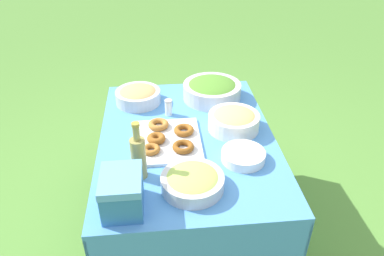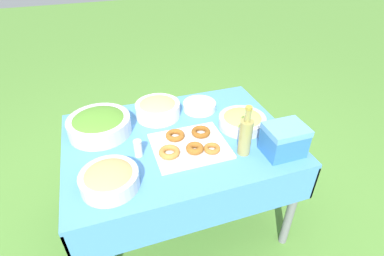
% 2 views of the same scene
% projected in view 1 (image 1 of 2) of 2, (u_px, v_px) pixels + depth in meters
% --- Properties ---
extents(ground_plane, '(14.00, 14.00, 0.00)m').
position_uv_depth(ground_plane, '(188.00, 227.00, 2.35)').
color(ground_plane, '#568C38').
extents(picnic_table, '(1.25, 0.92, 0.69)m').
position_uv_depth(picnic_table, '(187.00, 151.00, 2.02)').
color(picnic_table, '#4C8CD1').
rests_on(picnic_table, ground_plane).
extents(salad_bowl, '(0.35, 0.35, 0.12)m').
position_uv_depth(salad_bowl, '(212.00, 89.00, 2.30)').
color(salad_bowl, silver).
rests_on(salad_bowl, picnic_table).
extents(pasta_bowl, '(0.27, 0.27, 0.11)m').
position_uv_depth(pasta_bowl, '(234.00, 120.00, 2.01)').
color(pasta_bowl, white).
rests_on(pasta_bowl, picnic_table).
extents(donut_platter, '(0.40, 0.34, 0.05)m').
position_uv_depth(donut_platter, '(168.00, 139.00, 1.93)').
color(donut_platter, silver).
rests_on(donut_platter, picnic_table).
extents(plate_stack, '(0.21, 0.21, 0.05)m').
position_uv_depth(plate_stack, '(243.00, 156.00, 1.80)').
color(plate_stack, white).
rests_on(plate_stack, picnic_table).
extents(olive_oil_bottle, '(0.07, 0.07, 0.29)m').
position_uv_depth(olive_oil_bottle, '(138.00, 156.00, 1.65)').
color(olive_oil_bottle, '#998E4C').
rests_on(olive_oil_bottle, picnic_table).
extents(bread_bowl, '(0.27, 0.27, 0.10)m').
position_uv_depth(bread_bowl, '(138.00, 95.00, 2.26)').
color(bread_bowl, silver).
rests_on(bread_bowl, picnic_table).
extents(fruit_bowl, '(0.28, 0.28, 0.08)m').
position_uv_depth(fruit_bowl, '(192.00, 181.00, 1.62)').
color(fruit_bowl, silver).
rests_on(fruit_bowl, picnic_table).
extents(cooler_box, '(0.21, 0.17, 0.17)m').
position_uv_depth(cooler_box, '(122.00, 192.00, 1.50)').
color(cooler_box, '#3372B7').
rests_on(cooler_box, picnic_table).
extents(salt_shaker, '(0.04, 0.04, 0.10)m').
position_uv_depth(salt_shaker, '(168.00, 107.00, 2.14)').
color(salt_shaker, white).
rests_on(salt_shaker, picnic_table).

